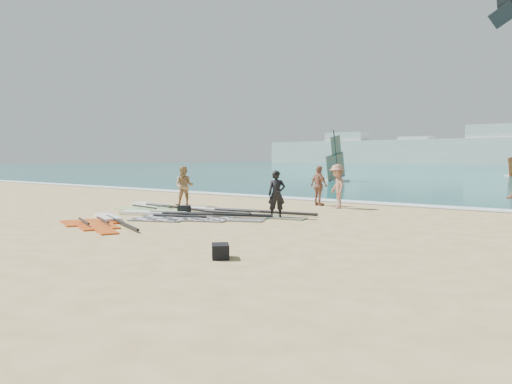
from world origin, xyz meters
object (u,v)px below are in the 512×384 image
Objects in this scene: rig_red at (102,221)px; beachgoer_mid at (337,186)px; gear_bag_far at (220,251)px; gear_bag_near at (184,209)px; rig_green at (154,207)px; beachgoer_back at (319,186)px; rig_orange at (228,212)px; person_wetsuit at (277,194)px; rig_grey at (176,216)px; beachgoer_left at (184,186)px.

beachgoer_mid reaches higher than rig_red.
rig_red is 7.74m from gear_bag_far.
rig_green is at bearing 168.81° from gear_bag_near.
rig_orange is at bearing 97.18° from beachgoer_back.
person_wetsuit is at bearing 115.44° from gear_bag_far.
person_wetsuit is 0.91× the size of beachgoer_mid.
rig_grey is 3.32× the size of beachgoer_left.
beachgoer_back reaches higher than rig_green.
beachgoer_mid is (2.59, 4.61, 0.95)m from rig_orange.
rig_orange is 5.37m from beachgoer_mid.
person_wetsuit is at bearing 9.51° from rig_grey.
rig_green is at bearing 129.27° from rig_grey.
beachgoer_back is at bearing 66.78° from rig_orange.
gear_bag_far is (7.45, -2.11, 0.12)m from rig_red.
beachgoer_back reaches higher than rig_grey.
rig_orange is 9.14m from gear_bag_far.
beachgoer_back is (-4.56, 12.26, 0.79)m from gear_bag_far.
gear_bag_near reaches higher than rig_orange.
gear_bag_near is 0.26× the size of beachgoer_back.
gear_bag_near is 9.60m from gear_bag_far.
gear_bag_far is (5.83, -7.04, 0.11)m from rig_orange.
gear_bag_far is 0.27× the size of beachgoer_mid.
gear_bag_near is 0.27× the size of person_wetsuit.
gear_bag_far is at bearing 7.61° from rig_red.
person_wetsuit is (6.55, 0.37, 0.86)m from rig_green.
beachgoer_mid reaches higher than rig_grey.
rig_grey is at bearing -19.22° from rig_green.
gear_bag_near is at bearing 86.03° from beachgoer_back.
rig_orange is 13.22× the size of gear_bag_near.
rig_orange is at bearing -47.51° from beachgoer_left.
rig_grey is 1.50m from gear_bag_near.
beachgoer_left is (-3.72, 1.18, 0.90)m from rig_orange.
rig_orange is (0.74, 2.17, 0.00)m from rig_grey.
rig_grey is 2.89m from rig_red.
beachgoer_left reaches higher than person_wetsuit.
rig_green is 11.65× the size of gear_bag_near.
beachgoer_left is (-9.56, 8.22, 0.78)m from gear_bag_far.
gear_bag_far is 0.30× the size of person_wetsuit.
beachgoer_mid is (3.32, 6.78, 0.95)m from rig_grey.
beachgoer_back is (2.89, 10.15, 0.91)m from rig_red.
person_wetsuit is (4.11, 0.86, 0.76)m from gear_bag_near.
gear_bag_far is at bearing 131.34° from beachgoer_back.
gear_bag_near is 6.84m from beachgoer_back.
rig_red is (-0.88, -2.76, -0.00)m from rig_grey.
rig_grey reaches higher than rig_green.
rig_orange is at bearing 30.70° from gear_bag_near.
rig_red is 2.52× the size of beachgoer_back.
beachgoer_mid reaches higher than beachgoer_back.
rig_red is at bearing -172.70° from person_wetsuit.
rig_grey is 11.43× the size of gear_bag_far.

